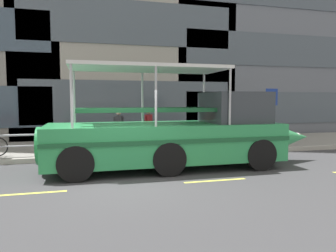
{
  "coord_description": "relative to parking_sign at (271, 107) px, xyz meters",
  "views": [
    {
      "loc": [
        -1.02,
        -8.74,
        2.2
      ],
      "look_at": [
        1.81,
        2.07,
        1.3
      ],
      "focal_mm": 33.73,
      "sensor_mm": 36.0,
      "label": 1
    }
  ],
  "objects": [
    {
      "name": "parking_sign",
      "position": [
        0.0,
        0.0,
        0.0
      ],
      "size": [
        0.6,
        0.12,
        2.56
      ],
      "color": "#4C4F54",
      "rests_on": "sidewalk"
    },
    {
      "name": "lane_centreline",
      "position": [
        -7.19,
        -4.83,
        -1.92
      ],
      "size": [
        25.8,
        0.12,
        0.01
      ],
      "color": "#DBD64C",
      "rests_on": "ground_plane"
    },
    {
      "name": "sidewalk",
      "position": [
        -7.19,
        1.58,
        -1.83
      ],
      "size": [
        32.0,
        4.8,
        0.18
      ],
      "primitive_type": "cube",
      "color": "gray",
      "rests_on": "ground_plane"
    },
    {
      "name": "curb_edge",
      "position": [
        -7.19,
        -0.91,
        -1.83
      ],
      "size": [
        32.0,
        0.18,
        0.18
      ],
      "primitive_type": "cube",
      "color": "#B2ADA3",
      "rests_on": "ground_plane"
    },
    {
      "name": "curb_guardrail",
      "position": [
        -5.64,
        -0.57,
        -1.18
      ],
      "size": [
        11.48,
        0.09,
        0.83
      ],
      "color": "#9EA0A8",
      "rests_on": "sidewalk"
    },
    {
      "name": "duck_tour_boat",
      "position": [
        -5.17,
        -2.85,
        -0.84
      ],
      "size": [
        9.33,
        2.56,
        3.27
      ],
      "color": "#2D9351",
      "rests_on": "ground_plane"
    },
    {
      "name": "ground_plane",
      "position": [
        -7.19,
        -4.02,
        -1.92
      ],
      "size": [
        120.0,
        120.0,
        0.0
      ],
      "primitive_type": "plane",
      "color": "#3D3D3F"
    },
    {
      "name": "pedestrian_near_bow",
      "position": [
        -2.42,
        0.86,
        -0.75
      ],
      "size": [
        0.46,
        0.24,
        1.64
      ],
      "color": "#47423D",
      "rests_on": "sidewalk"
    },
    {
      "name": "pedestrian_mid_right",
      "position": [
        -6.83,
        0.98,
        -0.77
      ],
      "size": [
        0.43,
        0.29,
        1.61
      ],
      "color": "#1E2338",
      "rests_on": "sidewalk"
    },
    {
      "name": "pedestrian_mid_left",
      "position": [
        -5.6,
        0.49,
        -0.73
      ],
      "size": [
        0.39,
        0.34,
        1.68
      ],
      "color": "#47423D",
      "rests_on": "sidewalk"
    }
  ]
}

